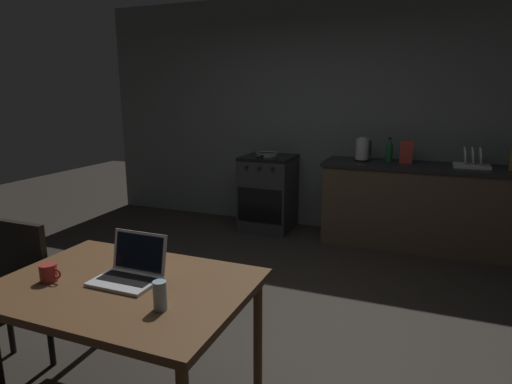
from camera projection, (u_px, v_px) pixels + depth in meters
The scene contains 14 objects.
ground_plane at pixel (227, 327), 3.09m from camera, with size 12.00×12.00×0.00m, color #2D2823.
back_wall at pixel (345, 115), 5.07m from camera, with size 6.40×0.10×2.77m, color slate.
kitchen_counter at pixel (424, 206), 4.61m from camera, with size 2.16×0.64×0.91m.
stove_oven at pixel (268, 193), 5.26m from camera, with size 0.60×0.62×0.91m.
dining_table at pixel (124, 295), 2.16m from camera, with size 1.27×0.90×0.71m.
chair at pixel (10, 289), 2.52m from camera, with size 0.40×0.40×0.90m.
laptop at pixel (130, 271), 2.18m from camera, with size 0.32×0.27×0.22m.
electric_kettle at pixel (362, 150), 4.73m from camera, with size 0.17×0.15×0.27m.
frying_pan at pixel (266, 154), 5.13m from camera, with size 0.27×0.44×0.05m.
coffee_mug at pixel (49, 273), 2.17m from camera, with size 0.12×0.09×0.09m.
drinking_glass at pixel (160, 296), 1.88m from camera, with size 0.06×0.06×0.13m.
cereal_box at pixel (406, 152), 4.59m from camera, with size 0.13×0.05×0.24m.
dish_rack at pixel (472, 163), 4.35m from camera, with size 0.34×0.26×0.21m.
bottle_b at pixel (389, 150), 4.70m from camera, with size 0.07×0.07×0.26m.
Camera 1 is at (1.23, -2.51, 1.64)m, focal length 30.17 mm.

